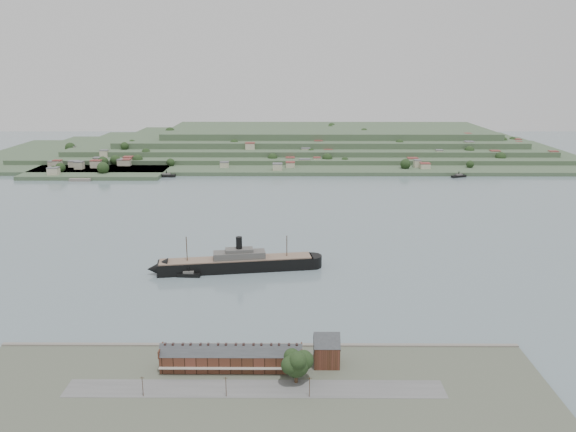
{
  "coord_description": "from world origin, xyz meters",
  "views": [
    {
      "loc": [
        13.21,
        -364.77,
        118.34
      ],
      "look_at": [
        11.15,
        30.0,
        10.22
      ],
      "focal_mm": 35.0,
      "sensor_mm": 36.0,
      "label": 1
    }
  ],
  "objects_px": {
    "fig_tree": "(297,363)",
    "terrace_row": "(231,358)",
    "tugboat": "(189,274)",
    "gabled_building": "(327,350)",
    "steamship": "(232,263)"
  },
  "relations": [
    {
      "from": "fig_tree",
      "to": "terrace_row",
      "type": "bearing_deg",
      "value": 158.7
    },
    {
      "from": "terrace_row",
      "to": "gabled_building",
      "type": "bearing_deg",
      "value": 6.12
    },
    {
      "from": "tugboat",
      "to": "terrace_row",
      "type": "bearing_deg",
      "value": -71.19
    },
    {
      "from": "terrace_row",
      "to": "tugboat",
      "type": "height_order",
      "value": "terrace_row"
    },
    {
      "from": "terrace_row",
      "to": "fig_tree",
      "type": "height_order",
      "value": "fig_tree"
    },
    {
      "from": "fig_tree",
      "to": "tugboat",
      "type": "bearing_deg",
      "value": 118.22
    },
    {
      "from": "gabled_building",
      "to": "tugboat",
      "type": "distance_m",
      "value": 123.22
    },
    {
      "from": "terrace_row",
      "to": "gabled_building",
      "type": "xyz_separation_m",
      "value": [
        37.5,
        4.02,
        1.34
      ]
    },
    {
      "from": "tugboat",
      "to": "fig_tree",
      "type": "height_order",
      "value": "fig_tree"
    },
    {
      "from": "gabled_building",
      "to": "tugboat",
      "type": "height_order",
      "value": "gabled_building"
    },
    {
      "from": "tugboat",
      "to": "fig_tree",
      "type": "relative_size",
      "value": 0.99
    },
    {
      "from": "tugboat",
      "to": "fig_tree",
      "type": "xyz_separation_m",
      "value": [
        60.79,
        -113.28,
        8.87
      ]
    },
    {
      "from": "fig_tree",
      "to": "steamship",
      "type": "bearing_deg",
      "value": 106.69
    },
    {
      "from": "tugboat",
      "to": "steamship",
      "type": "bearing_deg",
      "value": 22.5
    },
    {
      "from": "steamship",
      "to": "fig_tree",
      "type": "distance_m",
      "value": 128.71
    }
  ]
}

